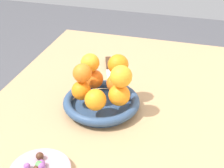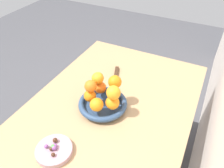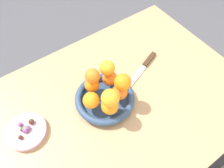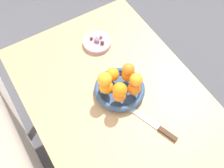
{
  "view_description": "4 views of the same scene",
  "coord_description": "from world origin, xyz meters",
  "px_view_note": "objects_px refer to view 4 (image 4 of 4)",
  "views": [
    {
      "loc": [
        0.84,
        0.24,
        1.34
      ],
      "look_at": [
        0.01,
        0.0,
        0.83
      ],
      "focal_mm": 55.0,
      "sensor_mm": 36.0,
      "label": 1
    },
    {
      "loc": [
        0.67,
        0.34,
        1.49
      ],
      "look_at": [
        -0.01,
        0.0,
        0.87
      ],
      "focal_mm": 35.0,
      "sensor_mm": 36.0,
      "label": 2
    },
    {
      "loc": [
        0.25,
        0.34,
        1.5
      ],
      "look_at": [
        -0.0,
        -0.01,
        0.86
      ],
      "focal_mm": 35.0,
      "sensor_mm": 36.0,
      "label": 3
    },
    {
      "loc": [
        -0.51,
        0.34,
        1.86
      ],
      "look_at": [
        0.04,
        0.0,
        0.81
      ],
      "focal_mm": 45.0,
      "sensor_mm": 36.0,
      "label": 4
    }
  ],
  "objects_px": {
    "candy_ball_0": "(91,38)",
    "candy_ball_1": "(97,39)",
    "fruit_bowl": "(120,89)",
    "orange_1": "(134,89)",
    "candy_ball_2": "(102,43)",
    "orange_4": "(106,87)",
    "orange_3": "(112,74)",
    "candy_ball_5": "(96,40)",
    "dining_table": "(117,107)",
    "orange_0": "(119,95)",
    "orange_6": "(120,90)",
    "orange_8": "(128,69)",
    "candy_dish": "(97,42)",
    "candy_ball_3": "(98,41)",
    "orange_7": "(105,79)",
    "orange_2": "(128,75)",
    "orange_5": "(136,80)",
    "candy_ball_4": "(101,37)",
    "candy_ball_6": "(97,40)",
    "knife": "(156,126)"
  },
  "relations": [
    {
      "from": "candy_ball_0",
      "to": "candy_ball_1",
      "type": "bearing_deg",
      "value": -127.52
    },
    {
      "from": "fruit_bowl",
      "to": "orange_1",
      "type": "xyz_separation_m",
      "value": [
        -0.05,
        -0.04,
        0.05
      ]
    },
    {
      "from": "candy_ball_2",
      "to": "orange_4",
      "type": "bearing_deg",
      "value": 153.39
    },
    {
      "from": "orange_1",
      "to": "orange_3",
      "type": "bearing_deg",
      "value": 20.9
    },
    {
      "from": "orange_3",
      "to": "candy_ball_5",
      "type": "bearing_deg",
      "value": -11.9
    },
    {
      "from": "dining_table",
      "to": "orange_0",
      "type": "relative_size",
      "value": 18.55
    },
    {
      "from": "orange_6",
      "to": "orange_8",
      "type": "relative_size",
      "value": 1.12
    },
    {
      "from": "candy_dish",
      "to": "candy_ball_0",
      "type": "xyz_separation_m",
      "value": [
        0.02,
        0.02,
        0.02
      ]
    },
    {
      "from": "fruit_bowl",
      "to": "candy_ball_3",
      "type": "height_order",
      "value": "candy_ball_3"
    },
    {
      "from": "orange_0",
      "to": "orange_7",
      "type": "bearing_deg",
      "value": 26.41
    },
    {
      "from": "orange_0",
      "to": "orange_2",
      "type": "bearing_deg",
      "value": -52.45
    },
    {
      "from": "orange_4",
      "to": "orange_7",
      "type": "height_order",
      "value": "orange_7"
    },
    {
      "from": "orange_7",
      "to": "orange_3",
      "type": "bearing_deg",
      "value": -57.19
    },
    {
      "from": "candy_ball_1",
      "to": "candy_ball_2",
      "type": "distance_m",
      "value": 0.04
    },
    {
      "from": "orange_1",
      "to": "orange_5",
      "type": "xyz_separation_m",
      "value": [
        0.0,
        -0.01,
        0.06
      ]
    },
    {
      "from": "orange_5",
      "to": "orange_8",
      "type": "bearing_deg",
      "value": -1.92
    },
    {
      "from": "candy_ball_3",
      "to": "candy_ball_4",
      "type": "xyz_separation_m",
      "value": [
        0.02,
        -0.03,
        -0.0
      ]
    },
    {
      "from": "orange_6",
      "to": "candy_ball_6",
      "type": "height_order",
      "value": "orange_6"
    },
    {
      "from": "dining_table",
      "to": "candy_ball_0",
      "type": "distance_m",
      "value": 0.38
    },
    {
      "from": "orange_3",
      "to": "knife",
      "type": "xyz_separation_m",
      "value": [
        -0.28,
        -0.04,
        -0.07
      ]
    },
    {
      "from": "fruit_bowl",
      "to": "candy_ball_4",
      "type": "relative_size",
      "value": 15.05
    },
    {
      "from": "fruit_bowl",
      "to": "candy_ball_4",
      "type": "xyz_separation_m",
      "value": [
        0.31,
        -0.08,
        0.01
      ]
    },
    {
      "from": "orange_1",
      "to": "candy_ball_2",
      "type": "xyz_separation_m",
      "value": [
        0.33,
        -0.03,
        -0.04
      ]
    },
    {
      "from": "dining_table",
      "to": "candy_dish",
      "type": "height_order",
      "value": "candy_dish"
    },
    {
      "from": "candy_ball_3",
      "to": "orange_6",
      "type": "bearing_deg",
      "value": 165.58
    },
    {
      "from": "orange_2",
      "to": "knife",
      "type": "height_order",
      "value": "orange_2"
    },
    {
      "from": "candy_ball_2",
      "to": "orange_5",
      "type": "bearing_deg",
      "value": 176.63
    },
    {
      "from": "orange_3",
      "to": "orange_8",
      "type": "distance_m",
      "value": 0.09
    },
    {
      "from": "orange_2",
      "to": "orange_4",
      "type": "bearing_deg",
      "value": 91.35
    },
    {
      "from": "candy_ball_4",
      "to": "candy_ball_5",
      "type": "height_order",
      "value": "candy_ball_5"
    },
    {
      "from": "orange_0",
      "to": "candy_ball_4",
      "type": "xyz_separation_m",
      "value": [
        0.36,
        -0.11,
        -0.04
      ]
    },
    {
      "from": "candy_ball_0",
      "to": "candy_ball_3",
      "type": "relative_size",
      "value": 0.8
    },
    {
      "from": "orange_6",
      "to": "orange_8",
      "type": "xyz_separation_m",
      "value": [
        0.07,
        -0.09,
        -0.01
      ]
    },
    {
      "from": "orange_7",
      "to": "fruit_bowl",
      "type": "bearing_deg",
      "value": -106.06
    },
    {
      "from": "candy_ball_2",
      "to": "fruit_bowl",
      "type": "bearing_deg",
      "value": 165.94
    },
    {
      "from": "knife",
      "to": "orange_5",
      "type": "bearing_deg",
      "value": -2.66
    },
    {
      "from": "orange_5",
      "to": "candy_ball_4",
      "type": "bearing_deg",
      "value": -5.3
    },
    {
      "from": "orange_2",
      "to": "orange_5",
      "type": "distance_m",
      "value": 0.09
    },
    {
      "from": "orange_4",
      "to": "candy_dish",
      "type": "bearing_deg",
      "value": -21.75
    },
    {
      "from": "orange_3",
      "to": "candy_ball_5",
      "type": "relative_size",
      "value": 3.19
    },
    {
      "from": "candy_ball_2",
      "to": "candy_ball_1",
      "type": "bearing_deg",
      "value": 15.08
    },
    {
      "from": "fruit_bowl",
      "to": "orange_7",
      "type": "bearing_deg",
      "value": 73.94
    },
    {
      "from": "candy_ball_1",
      "to": "candy_dish",
      "type": "bearing_deg",
      "value": 153.28
    },
    {
      "from": "orange_5",
      "to": "candy_ball_0",
      "type": "xyz_separation_m",
      "value": [
        0.38,
        0.01,
        -0.1
      ]
    },
    {
      "from": "orange_5",
      "to": "orange_6",
      "type": "distance_m",
      "value": 0.09
    },
    {
      "from": "candy_ball_2",
      "to": "knife",
      "type": "distance_m",
      "value": 0.5
    },
    {
      "from": "orange_1",
      "to": "candy_ball_6",
      "type": "distance_m",
      "value": 0.36
    },
    {
      "from": "candy_ball_5",
      "to": "candy_ball_6",
      "type": "height_order",
      "value": "same"
    },
    {
      "from": "dining_table",
      "to": "candy_ball_0",
      "type": "bearing_deg",
      "value": -10.03
    },
    {
      "from": "orange_3",
      "to": "candy_ball_6",
      "type": "height_order",
      "value": "orange_3"
    }
  ]
}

